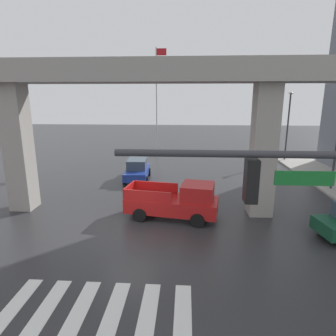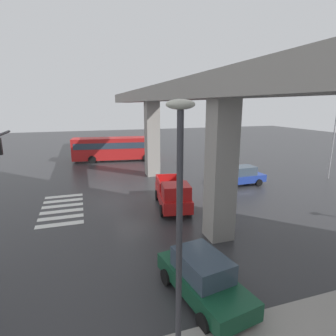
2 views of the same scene
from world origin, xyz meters
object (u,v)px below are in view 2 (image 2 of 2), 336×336
city_bus (116,147)px  fire_hydrant (246,317)px  pickup_truck (173,195)px  sedan_dark_green (203,277)px  sedan_blue (241,176)px  street_lamp_near_corner (179,211)px

city_bus → fire_hydrant: city_bus is taller
pickup_truck → fire_hydrant: size_ratio=6.29×
sedan_dark_green → sedan_blue: size_ratio=1.03×
sedan_blue → street_lamp_near_corner: 18.94m
sedan_dark_green → fire_hydrant: size_ratio=5.32×
city_bus → sedan_blue: size_ratio=2.52×
sedan_dark_green → fire_hydrant: sedan_dark_green is taller
pickup_truck → sedan_blue: 8.49m
city_bus → pickup_truck: bearing=4.9°
city_bus → sedan_dark_green: city_bus is taller
sedan_blue → sedan_dark_green: bearing=-37.6°
sedan_blue → fire_hydrant: (14.29, -8.89, -0.42)m
sedan_dark_green → sedan_blue: same height
pickup_truck → sedan_dark_green: bearing=-11.9°
pickup_truck → sedan_dark_green: size_ratio=1.18×
pickup_truck → sedan_dark_green: pickup_truck is taller
city_bus → street_lamp_near_corner: size_ratio=1.52×
pickup_truck → street_lamp_near_corner: (11.15, -3.65, 3.57)m
street_lamp_near_corner → fire_hydrant: (-0.40, 2.48, -4.13)m
fire_hydrant → sedan_blue: bearing=148.1°
sedan_blue → city_bus: bearing=-147.6°
city_bus → sedan_dark_green: bearing=-0.7°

